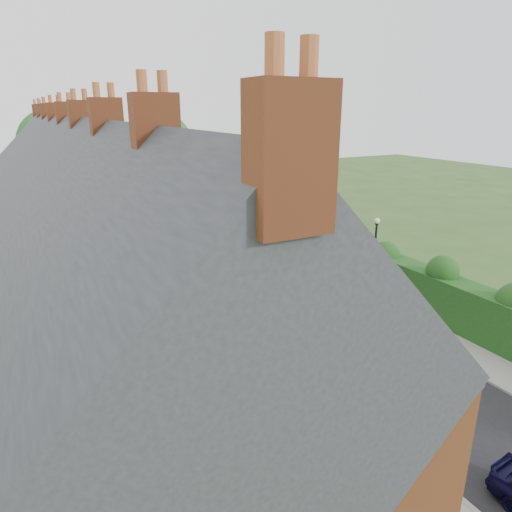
% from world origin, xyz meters
% --- Properties ---
extents(ground, '(140.00, 140.00, 0.00)m').
position_xyz_m(ground, '(0.00, 0.00, 0.00)').
color(ground, '#2D4C1E').
rests_on(ground, ground).
extents(road, '(6.00, 58.00, 0.02)m').
position_xyz_m(road, '(-0.50, 11.00, 0.01)').
color(road, black).
rests_on(road, ground).
extents(pavement_hedge_side, '(2.20, 58.00, 0.12)m').
position_xyz_m(pavement_hedge_side, '(3.60, 11.00, 0.06)').
color(pavement_hedge_side, gray).
rests_on(pavement_hedge_side, ground).
extents(pavement_house_side, '(1.70, 58.00, 0.12)m').
position_xyz_m(pavement_house_side, '(-4.35, 11.00, 0.06)').
color(pavement_house_side, gray).
rests_on(pavement_house_side, ground).
extents(kerb_hedge_side, '(0.18, 58.00, 0.13)m').
position_xyz_m(kerb_hedge_side, '(2.55, 11.00, 0.07)').
color(kerb_hedge_side, gray).
rests_on(kerb_hedge_side, ground).
extents(kerb_house_side, '(0.18, 58.00, 0.13)m').
position_xyz_m(kerb_house_side, '(-3.55, 11.00, 0.07)').
color(kerb_house_side, gray).
rests_on(kerb_house_side, ground).
extents(hedge, '(2.10, 58.00, 2.85)m').
position_xyz_m(hedge, '(5.40, 11.00, 1.60)').
color(hedge, '#123A13').
rests_on(hedge, ground).
extents(terrace_row, '(9.05, 40.50, 11.50)m').
position_xyz_m(terrace_row, '(-10.87, 9.98, 4.47)').
color(terrace_row, '#9D5027').
rests_on(terrace_row, ground).
extents(garden_wall_row, '(0.35, 40.35, 1.10)m').
position_xyz_m(garden_wall_row, '(-5.35, 10.00, 0.46)').
color(garden_wall_row, brown).
rests_on(garden_wall_row, ground).
extents(lamppost, '(0.32, 0.32, 5.16)m').
position_xyz_m(lamppost, '(3.40, 4.00, 3.30)').
color(lamppost, black).
rests_on(lamppost, ground).
extents(tree_far_left, '(7.14, 6.80, 9.29)m').
position_xyz_m(tree_far_left, '(-2.65, 40.08, 5.71)').
color(tree_far_left, '#332316').
rests_on(tree_far_left, ground).
extents(tree_far_right, '(7.98, 7.60, 10.31)m').
position_xyz_m(tree_far_right, '(3.39, 42.08, 6.31)').
color(tree_far_right, '#332316').
rests_on(tree_far_right, ground).
extents(tree_far_back, '(8.40, 8.00, 10.82)m').
position_xyz_m(tree_far_back, '(-8.59, 43.08, 6.62)').
color(tree_far_back, '#332316').
rests_on(tree_far_back, ground).
extents(car_silver_a, '(1.93, 4.77, 1.54)m').
position_xyz_m(car_silver_a, '(-1.94, -2.49, 0.77)').
color(car_silver_a, silver).
rests_on(car_silver_a, ground).
extents(car_silver_b, '(3.10, 5.30, 1.39)m').
position_xyz_m(car_silver_b, '(-2.52, 3.79, 0.69)').
color(car_silver_b, '#A4A7AB').
rests_on(car_silver_b, ground).
extents(car_white, '(2.78, 4.99, 1.37)m').
position_xyz_m(car_white, '(-2.62, 10.04, 0.68)').
color(car_white, silver).
rests_on(car_white, ground).
extents(car_green, '(2.37, 4.03, 1.29)m').
position_xyz_m(car_green, '(-2.46, 14.36, 0.64)').
color(car_green, '#0F3417').
rests_on(car_green, ground).
extents(car_red, '(1.56, 4.04, 1.31)m').
position_xyz_m(car_red, '(-2.90, 21.80, 0.66)').
color(car_red, maroon).
rests_on(car_red, ground).
extents(car_beige, '(3.62, 5.91, 1.53)m').
position_xyz_m(car_beige, '(-1.68, 24.05, 0.76)').
color(car_beige, tan).
rests_on(car_beige, ground).
extents(car_grey, '(2.49, 4.96, 1.38)m').
position_xyz_m(car_grey, '(-3.00, 29.91, 0.69)').
color(car_grey, '#5B5E62').
rests_on(car_grey, ground).
extents(car_black, '(1.97, 4.28, 1.42)m').
position_xyz_m(car_black, '(-1.91, 35.64, 0.71)').
color(car_black, black).
rests_on(car_black, ground).
extents(horse, '(1.24, 1.99, 1.56)m').
position_xyz_m(horse, '(-0.71, 14.66, 0.78)').
color(horse, '#4B311B').
rests_on(horse, ground).
extents(horse_cart, '(1.31, 2.89, 2.08)m').
position_xyz_m(horse_cart, '(-0.71, 16.65, 1.19)').
color(horse_cart, black).
rests_on(horse_cart, ground).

